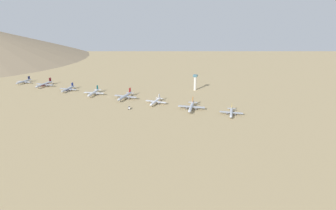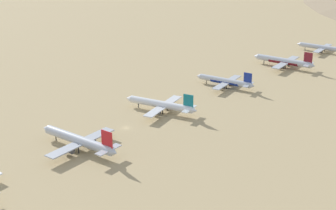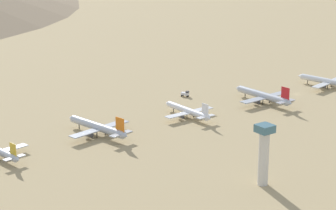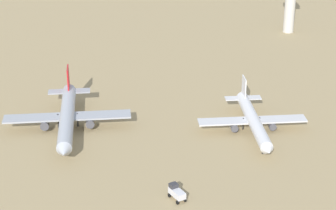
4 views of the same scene
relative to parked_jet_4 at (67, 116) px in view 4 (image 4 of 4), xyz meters
The scene contains 3 objects.
parked_jet_4 is the anchor object (origin of this frame).
parked_jet_5 58.29m from the parked_jet_4, 85.85° to the left, with size 42.41×34.41×12.24m.
service_truck 52.36m from the parked_jet_4, 37.45° to the left, with size 5.70×4.77×3.90m.
Camera 4 is at (180.41, 55.32, 90.69)m, focal length 68.15 mm.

